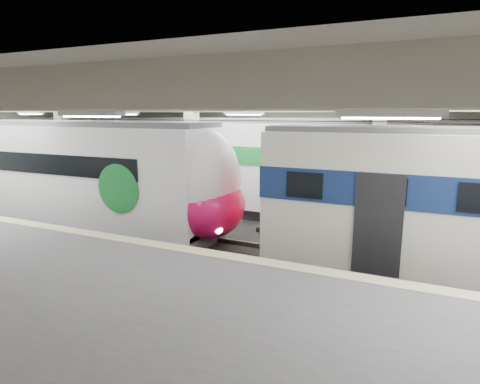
% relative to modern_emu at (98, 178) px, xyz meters
% --- Properties ---
extents(station_hall, '(36.00, 24.00, 5.75)m').
position_rel_modern_emu_xyz_m(station_hall, '(5.80, -1.74, 0.97)').
color(station_hall, black).
rests_on(station_hall, ground).
extents(modern_emu, '(14.43, 2.98, 4.62)m').
position_rel_modern_emu_xyz_m(modern_emu, '(0.00, 0.00, 0.00)').
color(modern_emu, white).
rests_on(modern_emu, ground).
extents(far_train, '(14.90, 3.41, 4.70)m').
position_rel_modern_emu_xyz_m(far_train, '(2.94, 5.50, 0.15)').
color(far_train, white).
rests_on(far_train, ground).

